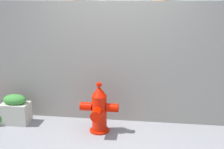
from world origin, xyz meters
The scene contains 4 objects.
ground_plane centered at (0.00, 0.00, 0.00)m, with size 24.00×24.00×0.00m, color gray.
stone_wall centered at (0.00, 1.14, 1.00)m, with size 5.12×0.40×1.99m, color gray.
fire_hydrant centered at (-0.19, 0.46, 0.36)m, with size 0.60×0.47×0.79m.
planter_box centered at (-1.63, 0.60, 0.24)m, with size 0.45×0.29×0.50m.
Camera 1 is at (0.58, -3.69, 2.06)m, focal length 47.02 mm.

